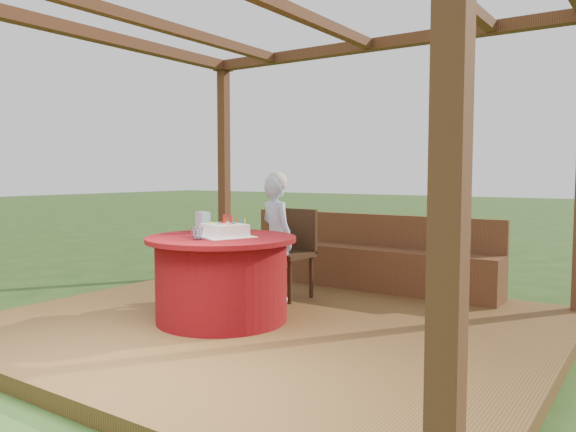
% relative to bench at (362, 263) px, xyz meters
% --- Properties ---
extents(ground, '(60.00, 60.00, 0.00)m').
position_rel_bench_xyz_m(ground, '(0.00, -1.72, -0.38)').
color(ground, '#254316').
rests_on(ground, ground).
extents(deck, '(4.50, 4.00, 0.12)m').
position_rel_bench_xyz_m(deck, '(0.00, -1.72, -0.32)').
color(deck, brown).
rests_on(deck, ground).
extents(pergola, '(4.50, 4.00, 2.72)m').
position_rel_bench_xyz_m(pergola, '(0.00, -1.72, 2.02)').
color(pergola, brown).
rests_on(pergola, deck).
extents(bench, '(3.00, 0.42, 0.80)m').
position_rel_bench_xyz_m(bench, '(0.00, 0.00, 0.00)').
color(bench, brown).
rests_on(bench, deck).
extents(table, '(1.27, 1.27, 0.72)m').
position_rel_bench_xyz_m(table, '(-0.36, -1.95, 0.10)').
color(table, maroon).
rests_on(table, deck).
extents(chair, '(0.47, 0.47, 0.89)m').
position_rel_bench_xyz_m(chair, '(-0.37, -0.86, 0.24)').
color(chair, '#331E10').
rests_on(chair, deck).
extents(elderly_woman, '(0.53, 0.45, 1.27)m').
position_rel_bench_xyz_m(elderly_woman, '(-0.42, -1.05, 0.38)').
color(elderly_woman, '#A0C2EE').
rests_on(elderly_woman, deck).
extents(birthday_cake, '(0.54, 0.54, 0.18)m').
position_rel_bench_xyz_m(birthday_cake, '(-0.32, -1.95, 0.51)').
color(birthday_cake, white).
rests_on(birthday_cake, table).
extents(gift_bag, '(0.15, 0.13, 0.19)m').
position_rel_bench_xyz_m(gift_bag, '(-0.69, -1.81, 0.55)').
color(gift_bag, '#DE8FCB').
rests_on(gift_bag, table).
extents(drinking_glass, '(0.14, 0.14, 0.10)m').
position_rel_bench_xyz_m(drinking_glass, '(-0.37, -2.23, 0.51)').
color(drinking_glass, white).
rests_on(drinking_glass, table).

